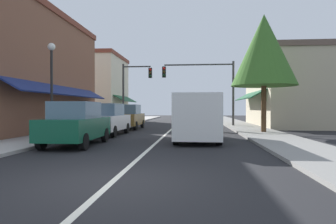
% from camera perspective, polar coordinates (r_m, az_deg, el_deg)
% --- Properties ---
extents(ground_plane, '(80.00, 80.00, 0.00)m').
position_cam_1_polar(ground_plane, '(24.17, 1.10, -2.87)').
color(ground_plane, black).
extents(sidewalk_left, '(2.60, 56.00, 0.12)m').
position_cam_1_polar(sidewalk_left, '(25.16, -11.51, -2.60)').
color(sidewalk_left, '#A39E99').
rests_on(sidewalk_left, ground).
extents(sidewalk_right, '(2.60, 56.00, 0.12)m').
position_cam_1_polar(sidewalk_right, '(24.41, 14.11, -2.71)').
color(sidewalk_right, gray).
rests_on(sidewalk_right, ground).
extents(lane_center_stripe, '(0.14, 52.00, 0.01)m').
position_cam_1_polar(lane_center_stripe, '(24.17, 1.10, -2.86)').
color(lane_center_stripe, silver).
rests_on(lane_center_stripe, ground).
extents(storefront_left_block, '(5.74, 14.20, 7.67)m').
position_cam_1_polar(storefront_left_block, '(21.12, -25.56, 6.96)').
color(storefront_left_block, brown).
rests_on(storefront_left_block, ground).
extents(storefront_right_block, '(6.85, 10.20, 6.12)m').
position_cam_1_polar(storefront_right_block, '(27.27, 21.94, 3.93)').
color(storefront_right_block, '#BCAD8E').
rests_on(storefront_right_block, ground).
extents(storefront_far_left, '(6.46, 8.20, 7.57)m').
position_cam_1_polar(storefront_far_left, '(35.89, -12.88, 4.34)').
color(storefront_far_left, beige).
rests_on(storefront_far_left, ground).
extents(parked_car_nearest_left, '(1.85, 4.13, 1.77)m').
position_cam_1_polar(parked_car_nearest_left, '(12.76, -16.91, -2.15)').
color(parked_car_nearest_left, '#0F4C33').
rests_on(parked_car_nearest_left, ground).
extents(parked_car_second_left, '(1.85, 4.13, 1.77)m').
position_cam_1_polar(parked_car_second_left, '(17.25, -11.45, -1.40)').
color(parked_car_second_left, silver).
rests_on(parked_car_second_left, ground).
extents(parked_car_third_left, '(1.80, 4.11, 1.77)m').
position_cam_1_polar(parked_car_third_left, '(22.17, -7.49, -0.92)').
color(parked_car_third_left, brown).
rests_on(parked_car_third_left, ground).
extents(van_in_lane, '(2.06, 5.21, 2.12)m').
position_cam_1_polar(van_in_lane, '(14.10, 5.59, -0.77)').
color(van_in_lane, silver).
rests_on(van_in_lane, ground).
extents(traffic_signal_mast_arm, '(5.91, 0.50, 5.36)m').
position_cam_1_polar(traffic_signal_mast_arm, '(25.18, 7.35, 5.76)').
color(traffic_signal_mast_arm, '#333333').
rests_on(traffic_signal_mast_arm, ground).
extents(traffic_signal_left_corner, '(2.74, 0.50, 5.52)m').
position_cam_1_polar(traffic_signal_left_corner, '(27.57, -6.67, 5.09)').
color(traffic_signal_left_corner, '#333333').
rests_on(traffic_signal_left_corner, ground).
extents(street_lamp_left_near, '(0.36, 0.36, 4.64)m').
position_cam_1_polar(street_lamp_left_near, '(15.64, -21.07, 6.64)').
color(street_lamp_left_near, black).
rests_on(street_lamp_left_near, ground).
extents(tree_right_near, '(3.84, 3.84, 7.06)m').
position_cam_1_polar(tree_right_near, '(19.05, 17.61, 11.02)').
color(tree_right_near, '#4C331E').
rests_on(tree_right_near, ground).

